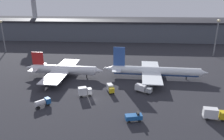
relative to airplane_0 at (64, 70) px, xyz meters
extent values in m
plane|color=#26262B|center=(17.30, -22.11, -3.46)|extent=(600.00, 600.00, 0.00)
cube|color=#4C515B|center=(17.30, 87.51, 4.04)|extent=(232.45, 19.91, 15.00)
cube|color=black|center=(17.30, 87.51, 12.14)|extent=(232.45, 21.91, 1.20)
cylinder|color=silver|center=(0.48, -0.02, 0.23)|extent=(30.10, 5.18, 3.88)
cylinder|color=silver|center=(0.48, -0.02, -0.45)|extent=(28.58, 4.53, 3.30)
cone|color=silver|center=(16.61, -0.72, 0.23)|extent=(4.82, 3.89, 3.69)
cone|color=silver|center=(-15.84, 0.69, 0.52)|extent=(5.96, 3.55, 3.30)
cube|color=red|center=(-12.09, 0.52, 5.19)|extent=(5.45, 0.64, 6.02)
cube|color=silver|center=(-12.69, 0.55, 0.82)|extent=(4.42, 12.70, 0.24)
cube|color=silver|center=(-1.01, 0.04, -0.25)|extent=(10.05, 35.18, 0.36)
cylinder|color=gray|center=(0.31, 9.75, -1.57)|extent=(4.36, 2.32, 2.14)
cylinder|color=gray|center=(-0.54, -9.74, -1.57)|extent=(4.36, 2.32, 2.14)
cylinder|color=black|center=(10.96, -0.47, -2.58)|extent=(0.50, 0.50, 1.75)
cylinder|color=black|center=(-0.95, 1.60, -2.58)|extent=(0.50, 0.50, 1.75)
cylinder|color=black|center=(-1.08, -1.51, -2.58)|extent=(0.50, 0.50, 1.75)
cylinder|color=white|center=(42.80, 1.39, 0.15)|extent=(40.32, 5.53, 3.80)
cylinder|color=#2D519E|center=(42.80, 1.39, -0.51)|extent=(38.29, 4.88, 3.23)
cone|color=white|center=(64.02, 0.47, 0.15)|extent=(4.71, 3.80, 3.61)
cone|color=white|center=(21.39, 2.32, 0.44)|extent=(5.83, 3.47, 3.23)
cube|color=#2D519E|center=(25.94, 2.12, 6.46)|extent=(5.33, 0.63, 8.82)
cube|color=white|center=(25.13, 2.15, 0.72)|extent=(4.28, 11.43, 0.24)
cube|color=white|center=(40.79, 1.48, -0.32)|extent=(9.70, 31.65, 0.36)
cylinder|color=gray|center=(42.38, 10.18, -1.62)|extent=(4.26, 2.27, 2.09)
cylinder|color=gray|center=(41.62, -7.34, -1.62)|extent=(4.26, 2.27, 2.09)
cylinder|color=black|center=(56.86, 0.78, -2.60)|extent=(0.50, 0.50, 1.71)
cylinder|color=black|center=(40.86, 2.99, -2.60)|extent=(0.50, 0.50, 1.71)
cylinder|color=black|center=(40.73, -0.04, -2.60)|extent=(0.50, 0.50, 1.71)
cube|color=#195199|center=(2.11, -27.46, -1.77)|extent=(2.62, 2.60, 1.94)
cylinder|color=#B7B7BC|center=(0.12, -29.53, -1.77)|extent=(3.76, 3.80, 1.94)
cylinder|color=black|center=(1.37, -27.06, -3.01)|extent=(1.01, 1.02, 0.90)
cylinder|color=black|center=(2.54, -28.18, -3.01)|extent=(1.01, 1.02, 0.90)
cylinder|color=black|center=(-1.07, -29.60, -3.01)|extent=(1.01, 1.02, 0.90)
cylinder|color=black|center=(0.10, -30.72, -3.01)|extent=(1.01, 1.02, 0.90)
cube|color=white|center=(15.59, -19.01, -1.60)|extent=(2.15, 2.52, 2.27)
cube|color=silver|center=(13.06, -19.96, -1.22)|extent=(3.65, 3.08, 3.03)
cylinder|color=black|center=(15.16, -18.31, -3.01)|extent=(1.03, 0.82, 0.90)
cylinder|color=black|center=(15.73, -19.81, -3.01)|extent=(1.03, 0.82, 0.90)
cylinder|color=black|center=(12.18, -19.44, -3.01)|extent=(1.03, 0.82, 0.90)
cylinder|color=black|center=(12.74, -20.93, -3.01)|extent=(1.03, 0.82, 0.90)
cube|color=gold|center=(59.68, -33.12, -1.59)|extent=(2.28, 2.49, 2.29)
cube|color=silver|center=(56.03, -32.71, -1.21)|extent=(4.44, 2.73, 3.06)
cylinder|color=black|center=(59.57, -32.24, -3.01)|extent=(0.96, 0.67, 0.90)
cylinder|color=black|center=(59.38, -33.94, -3.01)|extent=(0.96, 0.67, 0.90)
cylinder|color=black|center=(55.24, -31.76, -3.01)|extent=(0.96, 0.67, 0.90)
cylinder|color=black|center=(55.05, -33.47, -3.01)|extent=(0.96, 0.67, 0.90)
cube|color=#9EA3A8|center=(38.52, -15.81, -1.85)|extent=(2.81, 2.89, 1.78)
cube|color=silver|center=(35.32, -14.11, -1.55)|extent=(4.70, 3.90, 2.37)
cylinder|color=black|center=(38.73, -14.98, -3.01)|extent=(1.05, 0.91, 0.90)
cylinder|color=black|center=(37.95, -16.45, -3.01)|extent=(1.05, 0.91, 0.90)
cylinder|color=black|center=(34.95, -12.97, -3.01)|extent=(1.05, 0.91, 0.90)
cylinder|color=black|center=(34.17, -14.43, -3.01)|extent=(1.05, 0.91, 0.90)
cube|color=#195199|center=(32.20, -35.58, -2.02)|extent=(5.55, 3.24, 1.43)
cube|color=black|center=(33.47, -35.30, -0.90)|extent=(1.01, 1.63, 0.80)
cylinder|color=black|center=(33.65, -34.43, -3.01)|extent=(1.00, 0.72, 0.90)
cylinder|color=black|center=(34.00, -36.01, -3.01)|extent=(1.00, 0.72, 0.90)
cylinder|color=black|center=(30.40, -35.15, -3.01)|extent=(1.00, 0.72, 0.90)
cylinder|color=black|center=(30.75, -36.74, -3.01)|extent=(1.00, 0.72, 0.90)
cube|color=gold|center=(23.96, -17.22, -1.79)|extent=(2.38, 2.01, 1.90)
cube|color=silver|center=(23.08, -14.86, -1.47)|extent=(2.90, 3.41, 2.53)
cylinder|color=black|center=(24.62, -16.82, -3.01)|extent=(0.79, 1.02, 0.90)
cylinder|color=black|center=(23.20, -17.35, -3.01)|extent=(0.79, 1.02, 0.90)
cylinder|color=black|center=(23.58, -14.03, -3.01)|extent=(0.79, 1.02, 0.90)
cylinder|color=black|center=(22.16, -14.56, -3.01)|extent=(0.79, 1.02, 0.90)
cylinder|color=slate|center=(-52.34, 42.63, 6.27)|extent=(0.70, 0.70, 19.46)
sphere|color=beige|center=(-52.34, 42.63, 16.60)|extent=(1.80, 1.80, 1.80)
cylinder|color=slate|center=(83.62, 42.63, 7.14)|extent=(0.70, 0.70, 21.20)
sphere|color=beige|center=(83.62, 42.63, 18.34)|extent=(1.80, 1.80, 1.80)
cylinder|color=#99999E|center=(-60.00, 113.89, 15.57)|extent=(4.40, 4.40, 38.05)
camera|label=1|loc=(29.97, -94.40, 34.02)|focal=35.00mm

